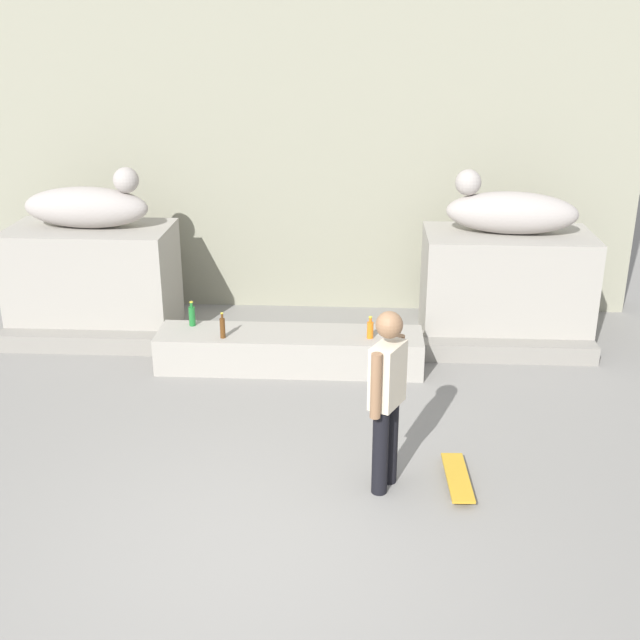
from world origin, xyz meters
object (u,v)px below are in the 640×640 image
skateboard (457,477)px  bottle_green (192,316)px  bottle_brown (223,327)px  statue_reclining_left (89,206)px  statue_reclining_right (509,211)px  bottle_orange (370,329)px  skater (387,394)px

skateboard → bottle_green: size_ratio=2.64×
bottle_brown → skateboard: bearing=-42.0°
skateboard → bottle_brown: bearing=-134.0°
statue_reclining_left → bottle_brown: bearing=-31.4°
statue_reclining_right → bottle_green: 4.08m
statue_reclining_right → bottle_orange: size_ratio=6.21×
skateboard → bottle_orange: size_ratio=3.02×
skater → bottle_orange: bearing=-150.4°
statue_reclining_right → bottle_green: bearing=19.8°
statue_reclining_left → skater: bearing=-41.7°
statue_reclining_left → bottle_green: (1.43, -0.88, -1.12)m
bottle_brown → statue_reclining_left: bearing=146.4°
skateboard → bottle_green: 3.95m
skater → bottle_green: skater is taller
statue_reclining_right → skater: 3.97m
skater → skateboard: size_ratio=2.07×
skateboard → bottle_orange: 2.51m
statue_reclining_right → bottle_green: statue_reclining_right is taller
statue_reclining_left → bottle_orange: (3.57, -1.16, -1.14)m
bottle_green → skateboard: bearing=-41.8°
skateboard → bottle_brown: 3.39m
statue_reclining_right → skater: size_ratio=0.99×
statue_reclining_left → bottle_green: size_ratio=5.30×
statue_reclining_left → statue_reclining_right: same height
skateboard → bottle_brown: size_ratio=2.60×
statue_reclining_right → bottle_green: size_ratio=5.41×
statue_reclining_left → skater: size_ratio=0.97×
skater → skateboard: bearing=123.5°
bottle_green → statue_reclining_right: bearing=13.0°
skateboard → bottle_orange: bottle_orange is taller
statue_reclining_right → bottle_green: (-3.82, -0.88, -1.12)m
skateboard → bottle_orange: (-0.79, 2.33, 0.49)m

